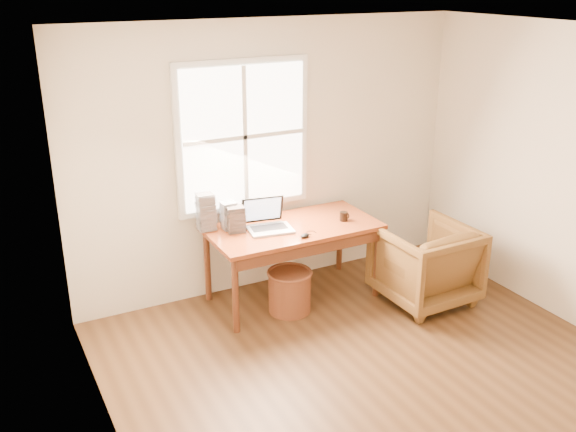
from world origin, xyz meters
The scene contains 11 objects.
room_shell centered at (-0.02, 0.16, 1.32)m, with size 4.04×4.54×2.64m.
desk centered at (0.00, 1.80, 0.73)m, with size 1.60×0.80×0.04m, color brown.
armchair centered at (1.10, 1.18, 0.38)m, with size 0.81×0.84×0.76m, color brown.
wicker_stool centered at (-0.15, 1.58, 0.20)m, with size 0.39×0.39×0.39m, color brown.
laptop centered at (-0.24, 1.79, 0.91)m, with size 0.43×0.45×0.32m, color silver, non-canonical shape.
mouse centered at (-0.03, 1.51, 0.77)m, with size 0.10×0.06×0.03m, color black.
coffee_mug centered at (0.49, 1.70, 0.79)m, with size 0.08×0.08×0.09m, color black.
cd_stack_a centered at (-0.55, 2.01, 0.88)m, with size 0.13×0.12×0.26m, color #B8BBC4.
cd_stack_b centered at (-0.52, 1.93, 0.87)m, with size 0.16×0.14×0.24m, color #242529.
cd_stack_c centered at (-0.75, 2.08, 0.92)m, with size 0.15×0.14×0.35m, color #9997A4.
cd_stack_d centered at (-0.47, 2.16, 0.85)m, with size 0.15×0.13×0.19m, color #AFB2BB.
Camera 1 is at (-2.61, -3.12, 2.97)m, focal length 40.00 mm.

